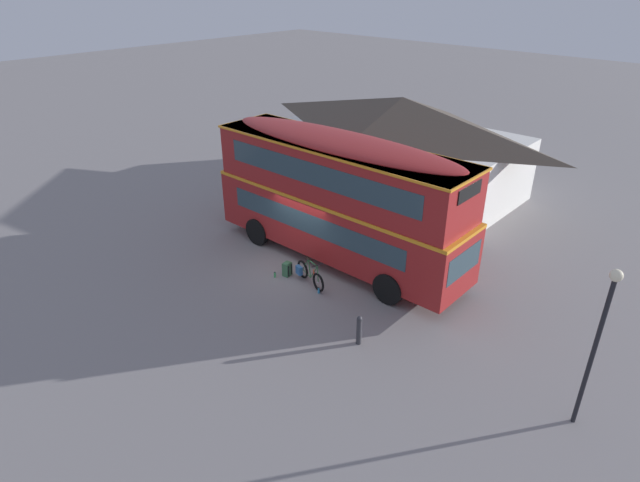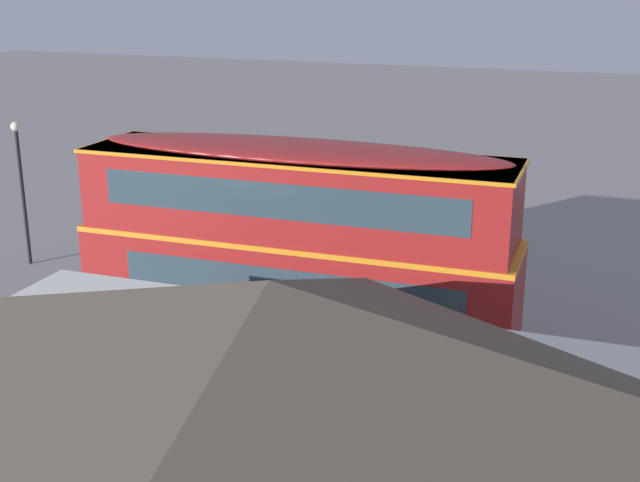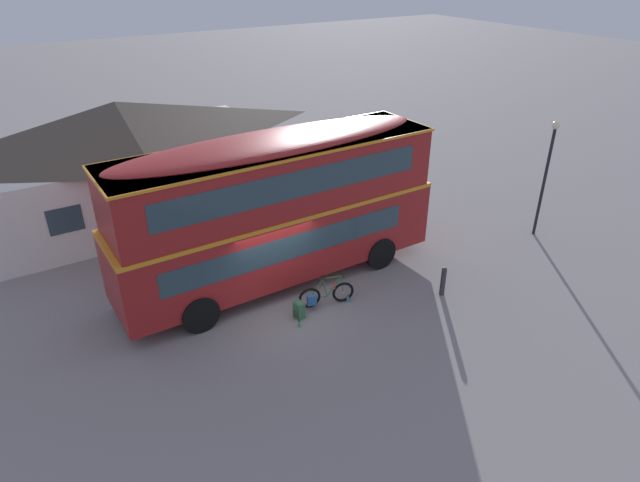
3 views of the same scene
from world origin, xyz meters
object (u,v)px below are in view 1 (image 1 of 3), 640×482
at_px(backpack_on_ground, 287,268).
at_px(street_lamp, 599,333).
at_px(double_decker_bus, 339,195).
at_px(water_bottle_green_metal, 275,275).
at_px(touring_bicycle, 309,274).
at_px(water_bottle_blue_sports, 319,290).
at_px(kerb_bollard, 359,330).

bearing_deg(backpack_on_ground, street_lamp, -0.09).
relative_size(double_decker_bus, water_bottle_green_metal, 48.09).
bearing_deg(touring_bicycle, water_bottle_green_metal, -155.72).
relative_size(touring_bicycle, water_bottle_green_metal, 7.88).
height_order(double_decker_bus, water_bottle_green_metal, double_decker_bus).
distance_m(touring_bicycle, street_lamp, 9.50).
bearing_deg(backpack_on_ground, double_decker_bus, 76.72).
height_order(touring_bicycle, water_bottle_blue_sports, touring_bicycle).
height_order(water_bottle_blue_sports, water_bottle_green_metal, water_bottle_blue_sports).
bearing_deg(kerb_bollard, touring_bicycle, 157.56).
bearing_deg(touring_bicycle, water_bottle_blue_sports, -18.52).
xyz_separation_m(backpack_on_ground, water_bottle_blue_sports, (1.65, -0.09, -0.18)).
distance_m(water_bottle_blue_sports, street_lamp, 8.91).
xyz_separation_m(backpack_on_ground, street_lamp, (10.17, -0.02, 2.41)).
distance_m(touring_bicycle, water_bottle_green_metal, 1.33).
bearing_deg(kerb_bollard, water_bottle_green_metal, 169.25).
relative_size(double_decker_bus, water_bottle_blue_sports, 44.37).
bearing_deg(water_bottle_blue_sports, backpack_on_ground, 176.83).
distance_m(water_bottle_green_metal, street_lamp, 10.73).
distance_m(water_bottle_green_metal, kerb_bollard, 4.71).
bearing_deg(touring_bicycle, double_decker_bus, 102.45).
height_order(double_decker_bus, touring_bicycle, double_decker_bus).
relative_size(water_bottle_green_metal, kerb_bollard, 0.22).
bearing_deg(backpack_on_ground, water_bottle_green_metal, -119.77).
bearing_deg(street_lamp, water_bottle_green_metal, -177.90).
distance_m(backpack_on_ground, street_lamp, 10.45).
bearing_deg(backpack_on_ground, kerb_bollard, -16.20).
bearing_deg(water_bottle_blue_sports, double_decker_bus, 116.63).
bearing_deg(water_bottle_green_metal, street_lamp, 2.10).
distance_m(backpack_on_ground, kerb_bollard, 4.57).
height_order(water_bottle_blue_sports, street_lamp, street_lamp).
bearing_deg(kerb_bollard, water_bottle_blue_sports, 156.61).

